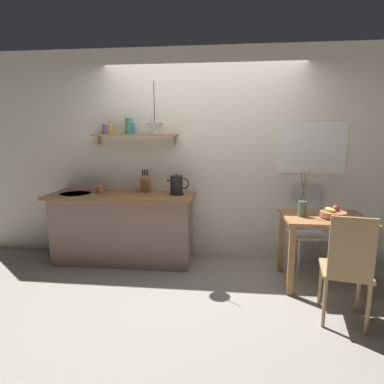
% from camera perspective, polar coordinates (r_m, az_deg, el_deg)
% --- Properties ---
extents(ground_plane, '(14.00, 14.00, 0.00)m').
position_cam_1_polar(ground_plane, '(3.79, 1.14, -14.98)').
color(ground_plane, gray).
extents(back_wall, '(6.80, 0.11, 2.70)m').
position_cam_1_polar(back_wall, '(4.08, 4.91, 6.48)').
color(back_wall, silver).
rests_on(back_wall, ground_plane).
extents(kitchen_counter, '(1.83, 0.63, 0.90)m').
position_cam_1_polar(kitchen_counter, '(4.12, -12.52, -6.37)').
color(kitchen_counter, gray).
rests_on(kitchen_counter, ground_plane).
extents(wall_shelf, '(1.11, 0.20, 0.34)m').
position_cam_1_polar(wall_shelf, '(4.09, -11.07, 11.01)').
color(wall_shelf, tan).
extents(dining_table, '(0.87, 0.66, 0.77)m').
position_cam_1_polar(dining_table, '(3.65, 23.00, -6.33)').
color(dining_table, '#9E6B3D').
rests_on(dining_table, ground_plane).
extents(dining_chair_near, '(0.47, 0.49, 0.99)m').
position_cam_1_polar(dining_chair_near, '(3.00, 26.58, -11.96)').
color(dining_chair_near, tan).
rests_on(dining_chair_near, ground_plane).
extents(dining_chair_far, '(0.48, 0.46, 1.00)m').
position_cam_1_polar(dining_chair_far, '(4.12, 20.30, -5.54)').
color(dining_chair_far, silver).
rests_on(dining_chair_far, ground_plane).
extents(fruit_bowl, '(0.26, 0.26, 0.13)m').
position_cam_1_polar(fruit_bowl, '(3.56, 24.44, -3.61)').
color(fruit_bowl, '#BC704C').
rests_on(fruit_bowl, dining_table).
extents(twig_vase, '(0.09, 0.09, 0.49)m').
position_cam_1_polar(twig_vase, '(3.49, 19.56, -2.77)').
color(twig_vase, '#567056').
rests_on(twig_vase, dining_table).
extents(electric_kettle, '(0.27, 0.18, 0.26)m').
position_cam_1_polar(electric_kettle, '(3.86, -2.81, 1.28)').
color(electric_kettle, black).
rests_on(electric_kettle, kitchen_counter).
extents(knife_block, '(0.11, 0.17, 0.30)m').
position_cam_1_polar(knife_block, '(4.06, -8.49, 1.60)').
color(knife_block, '#9E6B3D').
rests_on(knife_block, kitchen_counter).
extents(coffee_mug_by_sink, '(0.13, 0.09, 0.09)m').
position_cam_1_polar(coffee_mug_by_sink, '(4.09, -16.46, 0.36)').
color(coffee_mug_by_sink, '#C6664C').
rests_on(coffee_mug_by_sink, kitchen_counter).
extents(pendant_lamp, '(0.22, 0.22, 0.57)m').
position_cam_1_polar(pendant_lamp, '(3.67, -6.86, 11.56)').
color(pendant_lamp, black).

